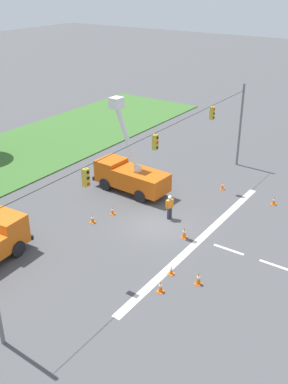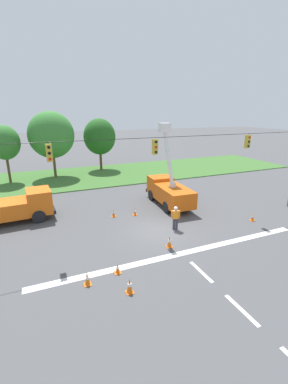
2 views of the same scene
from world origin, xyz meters
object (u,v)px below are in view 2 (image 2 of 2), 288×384
utility_truck_bucket_lift (169,190)px  traffic_cone_foreground_right (118,268)px  utility_truck_support_near (15,207)px  traffic_cone_foreground_left (135,212)px  tree_west (4,143)px  tree_east (100,137)px  traffic_cone_mid_right (130,286)px  traffic_cone_far_left (182,192)px  traffic_cone_mid_left (87,279)px  traffic_cone_near_bucket (169,242)px  traffic_cone_far_right (114,213)px  road_worker (176,217)px  tree_centre (51,135)px  traffic_cone_centre_line (253,217)px

utility_truck_bucket_lift → traffic_cone_foreground_right: size_ratio=12.39×
utility_truck_support_near → traffic_cone_foreground_left: 9.28m
tree_west → tree_east: tree_east is taller
traffic_cone_mid_right → traffic_cone_far_left: (9.92, 11.76, -0.05)m
traffic_cone_foreground_left → traffic_cone_far_left: (6.31, 3.00, 0.04)m
utility_truck_support_near → tree_west: bearing=95.6°
tree_east → traffic_cone_mid_right: (-5.14, -26.52, -4.39)m
traffic_cone_mid_left → traffic_cone_far_left: size_ratio=1.02×
traffic_cone_mid_left → traffic_cone_near_bucket: 5.74m
traffic_cone_foreground_left → traffic_cone_mid_left: 9.13m
traffic_cone_mid_right → traffic_cone_far_left: traffic_cone_mid_right is taller
traffic_cone_mid_right → traffic_cone_far_right: bearing=78.3°
traffic_cone_foreground_right → road_worker: bearing=32.5°
tree_centre → traffic_cone_foreground_left: size_ratio=13.64×
tree_east → utility_truck_support_near: 18.89m
traffic_cone_mid_left → tree_centre: bearing=89.1°
traffic_cone_foreground_left → traffic_cone_foreground_right: 7.97m
traffic_cone_far_left → traffic_cone_centre_line: size_ratio=1.11×
traffic_cone_foreground_right → traffic_cone_mid_left: size_ratio=0.85×
traffic_cone_near_bucket → traffic_cone_far_left: traffic_cone_near_bucket is taller
road_worker → traffic_cone_centre_line: size_ratio=2.93×
traffic_cone_mid_left → traffic_cone_near_bucket: size_ratio=0.91×
utility_truck_support_near → road_worker: bearing=-29.6°
tree_east → traffic_cone_far_left: bearing=-72.0°
tree_centre → road_worker: size_ratio=4.65×
utility_truck_support_near → traffic_cone_foreground_right: 10.89m
utility_truck_support_near → traffic_cone_far_right: bearing=-15.8°
road_worker → traffic_cone_far_right: size_ratio=2.79×
traffic_cone_mid_left → traffic_cone_far_left: (11.65, 10.41, -0.01)m
utility_truck_bucket_lift → road_worker: size_ratio=4.07×
tree_east → utility_truck_bucket_lift: (2.20, -16.58, -3.36)m
tree_centre → tree_east: tree_centre is taller
traffic_cone_far_right → traffic_cone_foreground_left: bearing=-12.8°
road_worker → traffic_cone_centre_line: 6.47m
utility_truck_support_near → traffic_cone_foreground_right: utility_truck_support_near is taller
tree_east → traffic_cone_near_bucket: bearing=-93.4°
traffic_cone_centre_line → road_worker: bearing=171.2°
road_worker → traffic_cone_far_right: road_worker is taller
utility_truck_bucket_lift → traffic_cone_foreground_left: 4.07m
traffic_cone_foreground_left → traffic_cone_far_right: 1.75m
utility_truck_support_near → traffic_cone_foreground_right: bearing=-61.1°
road_worker → traffic_cone_mid_left: 8.04m
tree_east → utility_truck_bucket_lift: tree_east is taller
traffic_cone_near_bucket → traffic_cone_far_left: bearing=54.7°
traffic_cone_foreground_left → road_worker: bearing=-64.4°
utility_truck_bucket_lift → traffic_cone_centre_line: utility_truck_bucket_lift is taller
traffic_cone_foreground_right → traffic_cone_far_left: size_ratio=0.87×
utility_truck_bucket_lift → traffic_cone_centre_line: bearing=-53.0°
tree_west → utility_truck_bucket_lift: utility_truck_bucket_lift is taller
tree_east → utility_truck_support_near: size_ratio=1.18×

